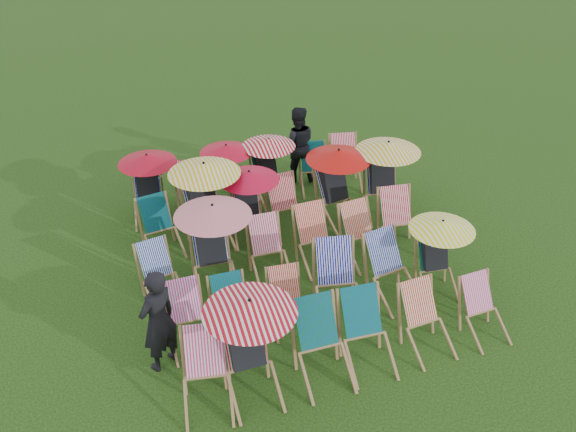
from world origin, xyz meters
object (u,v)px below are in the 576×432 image
object	(u,v)px
deckchair_0	(207,376)
person_rear	(297,144)
deckchair_5	(485,311)
deckchair_29	(346,163)
person_left	(158,321)

from	to	relation	value
deckchair_0	person_rear	size ratio (longest dim) A/B	0.62
deckchair_5	person_rear	bearing A→B (deg)	97.44
deckchair_29	person_rear	world-z (taller)	person_rear
deckchair_0	deckchair_5	bearing A→B (deg)	9.85
person_left	person_rear	xyz separation A→B (m)	(3.37, 4.26, 0.00)
deckchair_0	person_left	world-z (taller)	person_left
deckchair_29	person_left	size ratio (longest dim) A/B	0.61
deckchair_0	deckchair_5	size ratio (longest dim) A/B	1.17
deckchair_5	deckchair_29	world-z (taller)	deckchair_29
deckchair_29	person_rear	bearing A→B (deg)	161.32
person_rear	person_left	bearing A→B (deg)	64.44
deckchair_0	person_rear	xyz separation A→B (m)	(2.94, 5.11, 0.30)
deckchair_29	deckchair_0	bearing A→B (deg)	-118.21
deckchair_5	person_left	size ratio (longest dim) A/B	0.53
deckchair_29	person_left	distance (m)	5.67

